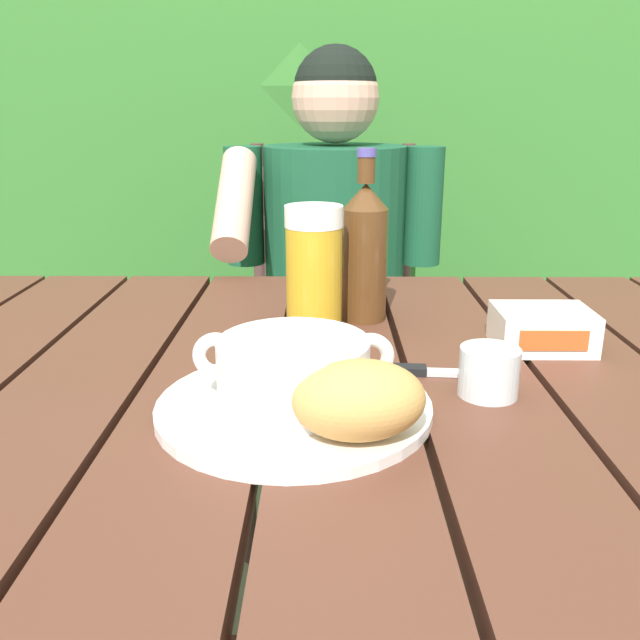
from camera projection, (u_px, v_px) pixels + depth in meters
dining_table at (341, 430)px, 0.86m from camera, size 1.41×0.91×0.77m
hedge_backdrop at (353, 142)px, 2.31m from camera, size 3.34×0.93×2.23m
chair_near_diner at (332, 341)px, 1.77m from camera, size 0.44×0.47×0.98m
person_eating at (332, 276)px, 1.51m from camera, size 0.48×0.47×1.20m
serving_plate at (294, 406)px, 0.70m from camera, size 0.29×0.29×0.01m
soup_bowl at (294, 370)px, 0.69m from camera, size 0.21×0.16×0.08m
bread_roll at (359, 400)px, 0.61m from camera, size 0.14×0.11×0.07m
beer_glass at (314, 271)px, 0.92m from camera, size 0.08×0.08×0.18m
beer_bottle at (365, 250)px, 0.98m from camera, size 0.07×0.07×0.25m
water_glass_small at (489, 372)px, 0.74m from camera, size 0.07×0.07×0.06m
butter_tub at (542, 329)px, 0.88m from camera, size 0.12×0.10×0.05m
table_knife at (424, 371)px, 0.80m from camera, size 0.17×0.03×0.01m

